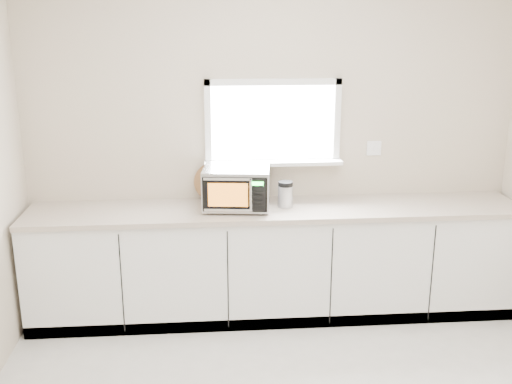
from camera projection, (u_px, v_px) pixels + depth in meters
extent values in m
cube|color=#BDAA96|center=(272.00, 146.00, 4.92)|extent=(4.00, 0.02, 2.70)
cube|color=white|center=(273.00, 122.00, 4.85)|extent=(1.00, 0.02, 0.60)
cube|color=white|center=(273.00, 163.00, 4.87)|extent=(1.12, 0.16, 0.03)
cube|color=white|center=(273.00, 82.00, 4.74)|extent=(1.10, 0.04, 0.05)
cube|color=white|center=(273.00, 162.00, 4.92)|extent=(1.10, 0.04, 0.05)
cube|color=white|center=(208.00, 124.00, 4.79)|extent=(0.05, 0.04, 0.70)
cube|color=white|center=(337.00, 122.00, 4.87)|extent=(0.05, 0.04, 0.70)
cube|color=white|center=(374.00, 148.00, 4.98)|extent=(0.12, 0.01, 0.12)
cube|color=silver|center=(276.00, 263.00, 4.88)|extent=(3.92, 0.60, 0.88)
cube|color=#B9A899|center=(276.00, 210.00, 4.74)|extent=(3.92, 0.64, 0.04)
cylinder|color=black|center=(208.00, 213.00, 4.58)|extent=(0.02, 0.02, 0.02)
cylinder|color=black|center=(212.00, 201.00, 4.87)|extent=(0.02, 0.02, 0.02)
cylinder|color=black|center=(263.00, 213.00, 4.57)|extent=(0.02, 0.02, 0.02)
cylinder|color=black|center=(264.00, 202.00, 4.86)|extent=(0.02, 0.02, 0.02)
cube|color=#B0B2B8|center=(237.00, 188.00, 4.67)|extent=(0.55, 0.44, 0.30)
cube|color=black|center=(235.00, 195.00, 4.48)|extent=(0.49, 0.07, 0.27)
cube|color=orange|center=(228.00, 195.00, 4.48)|extent=(0.30, 0.04, 0.18)
cylinder|color=silver|center=(251.00, 196.00, 4.46)|extent=(0.02, 0.02, 0.24)
cube|color=black|center=(258.00, 195.00, 4.47)|extent=(0.12, 0.02, 0.26)
cube|color=#19FF33|center=(258.00, 184.00, 4.44)|extent=(0.09, 0.01, 0.03)
cube|color=silver|center=(236.00, 168.00, 4.63)|extent=(0.55, 0.44, 0.01)
cube|color=#432218|center=(241.00, 194.00, 4.60)|extent=(0.11, 0.23, 0.28)
cube|color=black|center=(237.00, 182.00, 4.51)|extent=(0.02, 0.05, 0.10)
cube|color=black|center=(241.00, 181.00, 4.51)|extent=(0.02, 0.05, 0.10)
cube|color=black|center=(246.00, 183.00, 4.52)|extent=(0.02, 0.05, 0.10)
cube|color=black|center=(239.00, 178.00, 4.50)|extent=(0.02, 0.05, 0.10)
cube|color=black|center=(244.00, 178.00, 4.51)|extent=(0.02, 0.05, 0.10)
cylinder|color=olive|center=(213.00, 182.00, 4.90)|extent=(0.31, 0.07, 0.31)
cylinder|color=#B0B2B8|center=(285.00, 196.00, 4.74)|extent=(0.15, 0.15, 0.17)
cylinder|color=black|center=(286.00, 183.00, 4.71)|extent=(0.15, 0.15, 0.04)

